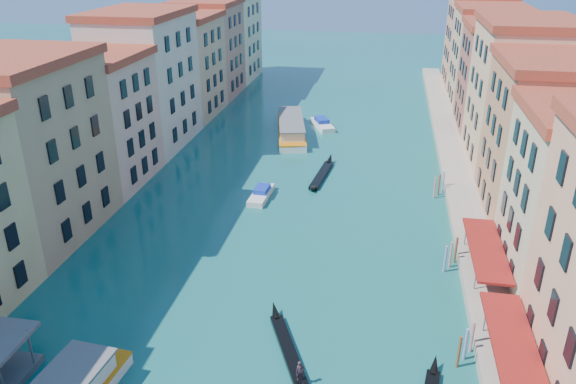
% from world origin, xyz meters
% --- Properties ---
extents(left_bank_palazzos, '(12.80, 128.40, 21.00)m').
position_xyz_m(left_bank_palazzos, '(-26.00, 64.68, 9.71)').
color(left_bank_palazzos, beige).
rests_on(left_bank_palazzos, ground).
extents(right_bank_palazzos, '(12.80, 128.40, 21.00)m').
position_xyz_m(right_bank_palazzos, '(30.00, 65.00, 9.75)').
color(right_bank_palazzos, '#9C3931').
rests_on(right_bank_palazzos, ground).
extents(quay, '(4.00, 140.00, 1.00)m').
position_xyz_m(quay, '(22.00, 65.00, 0.50)').
color(quay, gray).
rests_on(quay, ground).
extents(restaurant_awnings, '(3.20, 44.55, 3.12)m').
position_xyz_m(restaurant_awnings, '(22.19, 23.00, 2.99)').
color(restaurant_awnings, maroon).
rests_on(restaurant_awnings, ground).
extents(mooring_poles_right, '(1.44, 54.24, 3.20)m').
position_xyz_m(mooring_poles_right, '(19.10, 28.80, 1.30)').
color(mooring_poles_right, brown).
rests_on(mooring_poles_right, ground).
extents(vaporetto_far, '(8.14, 19.47, 2.82)m').
position_xyz_m(vaporetto_far, '(-4.12, 79.44, 1.27)').
color(vaporetto_far, silver).
rests_on(vaporetto_far, ground).
extents(gondola_fore, '(5.49, 10.90, 2.31)m').
position_xyz_m(gondola_fore, '(5.26, 24.35, 0.39)').
color(gondola_fore, black).
rests_on(gondola_fore, ground).
extents(gondola_far, '(2.39, 13.22, 1.87)m').
position_xyz_m(gondola_far, '(3.38, 61.75, 0.38)').
color(gondola_far, black).
rests_on(gondola_far, ground).
extents(motorboat_mid, '(2.32, 6.57, 1.34)m').
position_xyz_m(motorboat_mid, '(-3.44, 53.21, 0.52)').
color(motorboat_mid, silver).
rests_on(motorboat_mid, ground).
extents(motorboat_far, '(5.24, 7.82, 1.56)m').
position_xyz_m(motorboat_far, '(0.65, 84.49, 0.61)').
color(motorboat_far, silver).
rests_on(motorboat_far, ground).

